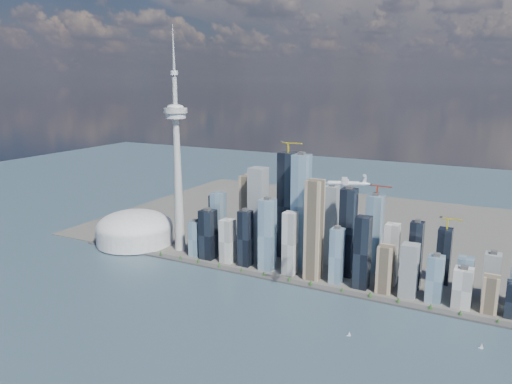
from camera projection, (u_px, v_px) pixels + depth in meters
The scene contains 10 objects.
ground at pixel (215, 329), 873.15m from camera, with size 4000.00×4000.00×0.00m, color #2F4253.
seawall at pixel (276, 279), 1088.70m from camera, with size 1100.00×22.00×4.00m, color #383838.
land at pixel (341, 227), 1477.60m from camera, with size 1400.00×900.00×3.00m, color #4C4C47.
shoreline_trees at pixel (276, 276), 1087.21m from camera, with size 960.53×7.20×8.80m.
skyscraper_cluster at pixel (317, 234), 1117.68m from camera, with size 736.00×142.00×283.41m.
needle_tower at pixel (177, 159), 1225.00m from camera, with size 56.00×56.00×550.50m.
dome_stadium at pixel (135, 229), 1322.98m from camera, with size 200.00×200.00×86.00m.
airplane at pixel (347, 183), 851.04m from camera, with size 74.05×66.24×18.56m.
sailboat_west at pixel (349, 334), 849.55m from camera, with size 7.10×2.71×9.80m.
sailboat_east at pixel (481, 347), 810.22m from camera, with size 7.75×2.21×10.80m.
Camera 1 is at (434.81, -673.92, 427.14)m, focal length 35.00 mm.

